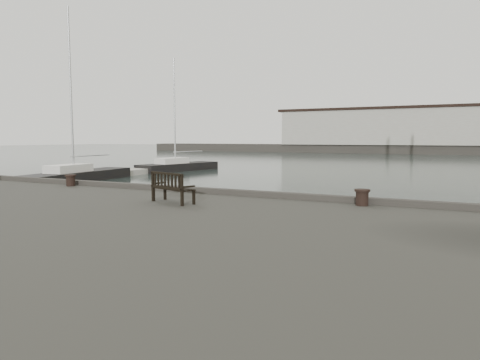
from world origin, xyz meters
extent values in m
plane|color=black|center=(0.00, 0.00, 0.00)|extent=(400.00, 400.00, 0.00)
cube|color=#AFAEA2|center=(-20.00, 10.00, 0.25)|extent=(2.00, 24.00, 0.50)
cube|color=#383530|center=(0.00, 92.00, 1.00)|extent=(140.00, 8.00, 2.00)
cube|color=#AFAEA2|center=(-8.00, 92.00, 6.00)|extent=(46.00, 9.00, 8.00)
cube|color=black|center=(-8.00, 92.00, 10.30)|extent=(48.00, 9.50, 0.60)
cube|color=black|center=(0.22, -2.43, 1.97)|extent=(1.56, 0.94, 0.04)
cube|color=black|center=(0.15, -2.63, 2.19)|extent=(1.43, 0.50, 0.44)
cube|color=black|center=(0.22, -2.43, 1.76)|extent=(1.45, 0.84, 0.41)
cylinder|color=black|center=(-5.91, -0.61, 1.78)|extent=(0.56, 0.56, 0.44)
cylinder|color=black|center=(5.19, -0.54, 1.78)|extent=(0.50, 0.50, 0.45)
cube|color=black|center=(-19.43, 12.24, 0.10)|extent=(3.73, 10.76, 1.40)
cube|color=silver|center=(-19.43, 12.24, 1.10)|extent=(2.08, 3.86, 0.60)
cylinder|color=#B2B5B7|center=(-19.43, 12.24, 7.12)|extent=(0.16, 0.16, 12.65)
cube|color=black|center=(-18.88, 25.39, 0.10)|extent=(4.45, 10.14, 1.40)
cube|color=silver|center=(-18.88, 25.39, 1.10)|extent=(2.35, 3.70, 0.60)
cylinder|color=#B2B5B7|center=(-18.88, 25.39, 6.26)|extent=(0.16, 0.16, 10.91)
camera|label=1|loc=(7.39, -12.46, 3.39)|focal=32.00mm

